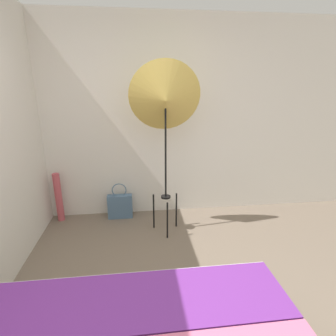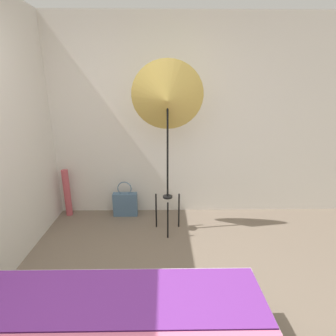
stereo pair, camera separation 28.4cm
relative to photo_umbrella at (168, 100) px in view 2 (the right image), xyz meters
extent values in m
cube|color=silver|center=(-0.32, 0.58, -0.30)|extent=(8.00, 0.05, 2.60)
cube|color=#702D8E|center=(-0.35, -1.60, -1.11)|extent=(1.85, 0.48, 0.04)
cylinder|color=black|center=(0.00, -0.17, -1.37)|extent=(0.02, 0.02, 0.46)
cylinder|color=black|center=(-0.14, 0.08, -1.37)|extent=(0.02, 0.02, 0.46)
cylinder|color=black|center=(0.14, 0.08, -1.37)|extent=(0.02, 0.02, 0.46)
cylinder|color=black|center=(0.00, 0.00, -1.14)|extent=(0.12, 0.12, 0.02)
cylinder|color=black|center=(0.00, 0.00, -0.56)|extent=(0.02, 0.02, 1.15)
cone|color=#D1B251|center=(0.00, 0.00, 0.01)|extent=(0.80, 0.38, 0.81)
cube|color=slate|center=(-0.58, 0.41, -1.43)|extent=(0.33, 0.10, 0.33)
torus|color=slate|center=(-0.58, 0.41, -1.19)|extent=(0.19, 0.01, 0.19)
cylinder|color=#BC4C56|center=(-1.38, 0.44, -1.27)|extent=(0.09, 0.09, 0.66)
camera|label=1|loc=(-0.32, -2.89, 0.16)|focal=28.00mm
camera|label=2|loc=(-0.04, -2.91, 0.16)|focal=28.00mm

